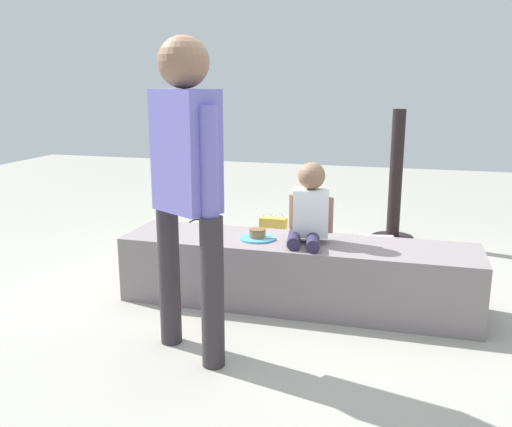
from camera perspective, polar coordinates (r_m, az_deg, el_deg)
name	(u,v)px	position (r m, az deg, el deg)	size (l,w,h in m)	color
ground_plane	(296,304)	(3.52, 4.11, -9.22)	(12.00, 12.00, 0.00)	#9E9A8F
concrete_ledge	(296,273)	(3.45, 4.17, -6.09)	(2.16, 0.50, 0.41)	gray
child_seated	(310,208)	(3.31, 5.54, 0.58)	(0.28, 0.33, 0.48)	#292342
adult_standing	(187,171)	(2.65, -7.14, 4.31)	(0.41, 0.32, 1.56)	#312B30
cake_plate	(257,236)	(3.41, 0.15, -2.31)	(0.22, 0.22, 0.07)	#4CA5D8
gift_bag	(273,234)	(4.51, 1.78, -2.16)	(0.22, 0.08, 0.33)	gold
railing_post	(395,193)	(4.90, 14.07, 2.08)	(0.36, 0.36, 1.13)	black
water_bottle_near_gift	(391,260)	(4.13, 13.66, -4.68)	(0.07, 0.07, 0.22)	silver
water_bottle_far_side	(433,275)	(3.89, 17.70, -6.00)	(0.07, 0.07, 0.22)	silver
party_cup_red	(438,259)	(4.42, 18.16, -4.44)	(0.07, 0.07, 0.10)	red
cake_box_white	(377,248)	(4.51, 12.37, -3.46)	(0.27, 0.28, 0.14)	white
handbag_black_leather	(199,246)	(4.31, -5.83, -3.37)	(0.32, 0.13, 0.34)	black
handbag_brown_canvas	(272,259)	(4.00, 1.70, -4.74)	(0.32, 0.12, 0.31)	brown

